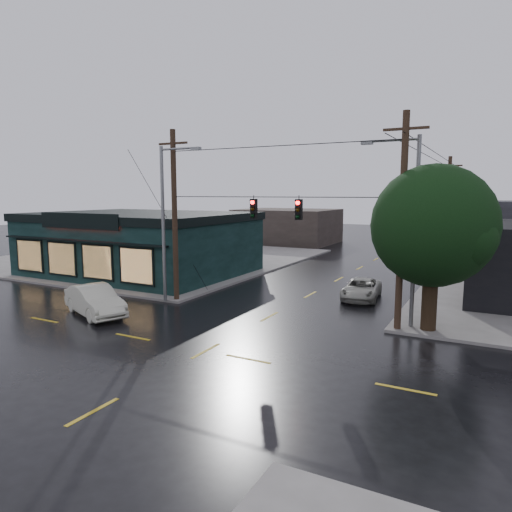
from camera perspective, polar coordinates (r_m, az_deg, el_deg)
The scene contains 15 objects.
ground_plane at distance 19.43m, azimuth -6.30°, elevation -11.72°, with size 160.00×160.00×0.00m, color black.
sidewalk_nw at distance 46.84m, azimuth -12.90°, elevation -0.23°, with size 28.00×28.00×0.15m, color slate.
pizza_shop at distance 38.01m, azimuth -14.21°, elevation 1.67°, with size 16.30×12.34×4.90m.
corner_tree at distance 22.31m, azimuth 21.28°, elevation 3.48°, with size 5.61×5.61×7.69m.
utility_pole_nw at distance 28.15m, azimuth -9.88°, elevation -5.60°, with size 2.00×0.32×10.15m, color #2D2114, non-canonical shape.
utility_pole_ne at distance 22.89m, azimuth 17.21°, elevation -8.98°, with size 2.00×0.32×10.15m, color #2D2114, non-canonical shape.
utility_pole_far_a at distance 43.77m, azimuth 22.46°, elevation -1.28°, with size 2.00×0.32×9.65m, color #2D2114, non-canonical shape.
utility_pole_far_b at distance 63.57m, azimuth 24.19°, elevation 1.29°, with size 2.00×0.32×9.15m, color #2D2114, non-canonical shape.
utility_pole_far_c at distance 83.46m, azimuth 25.10°, elevation 2.64°, with size 2.00×0.32×9.15m, color #2D2114, non-canonical shape.
span_signal_assembly at distance 23.93m, azimuth 2.47°, elevation 5.94°, with size 13.00×0.48×1.23m.
streetlight_nw at distance 27.80m, azimuth -11.26°, elevation -5.81°, with size 5.40×0.30×9.15m, color slate, non-canonical shape.
streetlight_ne at distance 23.48m, azimuth 18.75°, elevation -8.63°, with size 5.40×0.30×9.15m, color slate, non-canonical shape.
bg_building_west at distance 60.40m, azimuth 3.97°, elevation 3.75°, with size 12.00×10.00×4.40m, color #2F2722.
sedan_cream at distance 25.96m, azimuth -19.50°, elevation -5.27°, with size 1.70×4.88×1.61m, color beige.
suv_silver at distance 28.99m, azimuth 13.05°, elevation -4.04°, with size 2.06×4.46×1.24m, color #97978C.
Camera 1 is at (10.33, -15.12, 6.49)m, focal length 32.00 mm.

